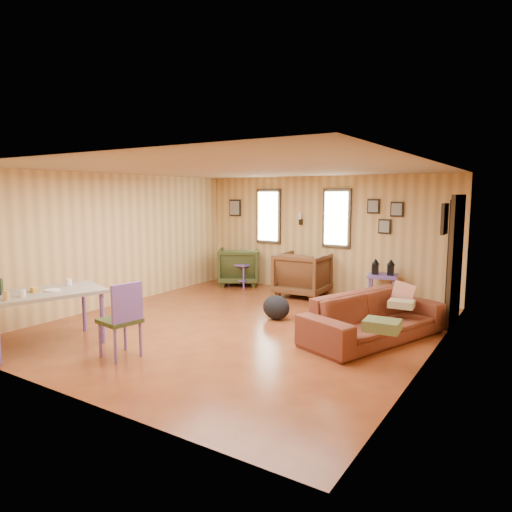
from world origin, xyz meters
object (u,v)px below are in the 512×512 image
Objects in this scene: end_table at (241,270)px; dining_table at (43,296)px; recliner_brown at (303,272)px; side_table at (383,273)px; sofa at (374,310)px; recliner_green at (239,265)px.

dining_table is at bearing -89.69° from end_table.
recliner_brown reaches higher than side_table.
sofa is 2.24m from side_table.
dining_table reaches higher than sofa.
side_table is (1.56, 0.18, 0.09)m from recliner_brown.
recliner_green is at bearing 80.40° from sofa.
recliner_brown reaches higher than end_table.
recliner_brown is (-2.10, 1.98, 0.05)m from sofa.
recliner_brown is 1.14× the size of side_table.
recliner_brown is 1.50× the size of end_table.
recliner_green is 4.90m from dining_table.
recliner_green reaches higher than end_table.
end_table is at bearing 81.11° from sofa.
recliner_brown is at bearing 67.55° from sofa.
dining_table reaches higher than side_table.
side_table is at bearing 146.69° from recliner_green.
sofa is 4.50m from dining_table.
dining_table is (-3.10, -4.79, 0.10)m from side_table.
recliner_green is at bearing 137.29° from end_table.
sofa is 4.47m from recliner_green.
dining_table reaches higher than recliner_green.
recliner_brown is 1.78m from recliner_green.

